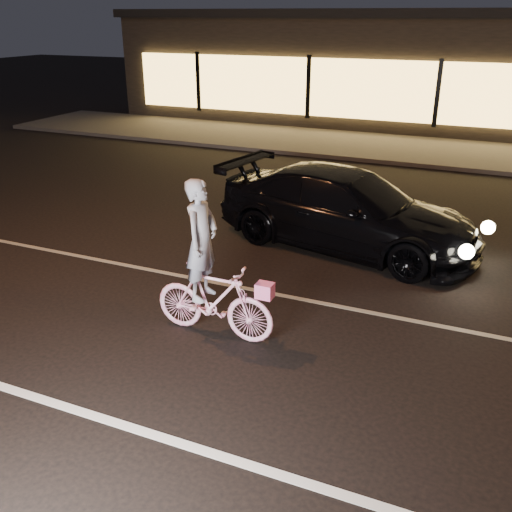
% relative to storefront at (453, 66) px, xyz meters
% --- Properties ---
extents(ground, '(90.00, 90.00, 0.00)m').
position_rel_storefront_xyz_m(ground, '(0.00, -18.97, -2.15)').
color(ground, black).
rests_on(ground, ground).
extents(lane_stripe_near, '(60.00, 0.12, 0.01)m').
position_rel_storefront_xyz_m(lane_stripe_near, '(0.00, -20.47, -2.14)').
color(lane_stripe_near, silver).
rests_on(lane_stripe_near, ground).
extents(lane_stripe_far, '(60.00, 0.10, 0.01)m').
position_rel_storefront_xyz_m(lane_stripe_far, '(0.00, -16.97, -2.14)').
color(lane_stripe_far, gray).
rests_on(lane_stripe_far, ground).
extents(sidewalk, '(30.00, 4.00, 0.12)m').
position_rel_storefront_xyz_m(sidewalk, '(0.00, -5.97, -2.09)').
color(sidewalk, '#383533').
rests_on(sidewalk, ground).
extents(storefront, '(25.40, 8.42, 4.20)m').
position_rel_storefront_xyz_m(storefront, '(0.00, 0.00, 0.00)').
color(storefront, black).
rests_on(storefront, ground).
extents(cyclist, '(1.71, 0.59, 2.16)m').
position_rel_storefront_xyz_m(cyclist, '(-1.02, -18.40, -1.38)').
color(cyclist, '#F3478E').
rests_on(cyclist, ground).
extents(sedan, '(5.19, 2.88, 1.42)m').
position_rel_storefront_xyz_m(sedan, '(-0.21, -14.57, -1.44)').
color(sedan, black).
rests_on(sedan, ground).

